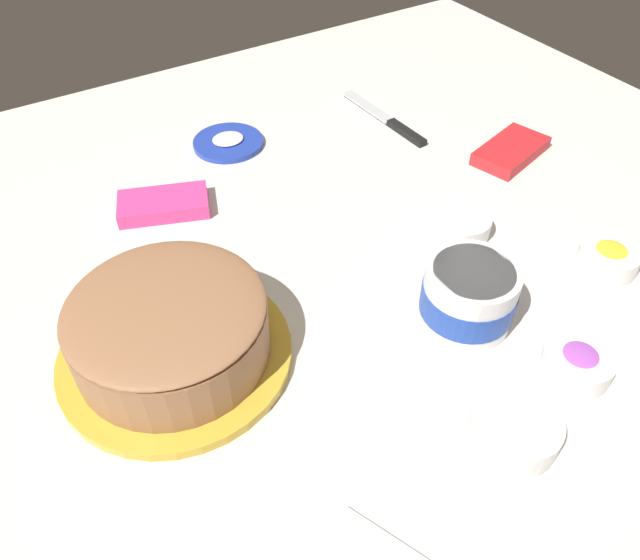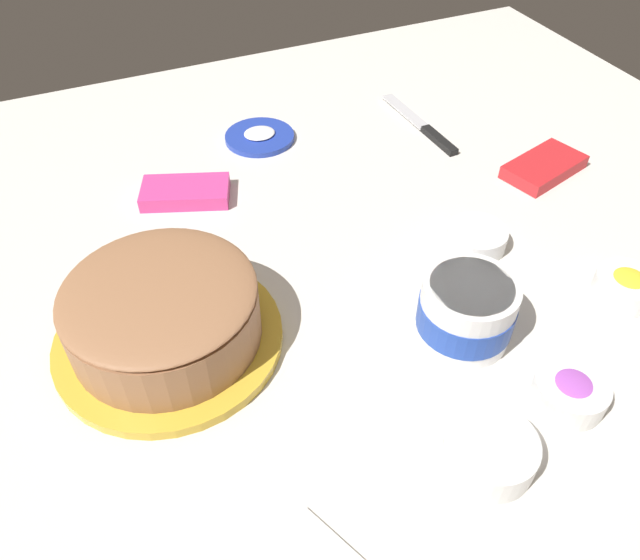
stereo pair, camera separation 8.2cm
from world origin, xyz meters
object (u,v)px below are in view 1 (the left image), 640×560
at_px(sprinkle_bowl_rainbow, 577,362).
at_px(candy_box_upper, 511,151).
at_px(frosted_cake, 170,332).
at_px(sprinkle_bowl_blue, 515,428).
at_px(frosting_tub, 469,295).
at_px(spreading_knife, 390,122).
at_px(sprinkle_bowl_orange, 461,224).
at_px(sprinkle_bowl_yellow, 609,257).
at_px(candy_box_lower, 164,204).
at_px(frosting_tub_lid, 228,142).

relative_size(sprinkle_bowl_rainbow, candy_box_upper, 0.59).
distance_m(frosted_cake, sprinkle_bowl_rainbow, 0.49).
xyz_separation_m(sprinkle_bowl_blue, candy_box_upper, (0.41, 0.42, -0.01)).
relative_size(frosting_tub, spreading_knife, 0.51).
height_order(sprinkle_bowl_orange, sprinkle_bowl_yellow, sprinkle_bowl_yellow).
height_order(sprinkle_bowl_blue, candy_box_lower, sprinkle_bowl_blue).
bearing_deg(frosting_tub, frosted_cake, 157.85).
bearing_deg(spreading_knife, frosted_cake, -150.98).
bearing_deg(frosting_tub_lid, frosted_cake, -123.49).
xyz_separation_m(frosted_cake, candy_box_lower, (0.10, 0.29, -0.04)).
distance_m(spreading_knife, candy_box_upper, 0.23).
height_order(spreading_knife, candy_box_upper, candy_box_upper).
distance_m(frosted_cake, frosting_tub_lid, 0.50).
distance_m(frosting_tub_lid, sprinkle_bowl_rainbow, 0.70).
relative_size(sprinkle_bowl_blue, candy_box_lower, 0.71).
relative_size(frosted_cake, sprinkle_bowl_orange, 3.24).
height_order(frosting_tub, candy_box_lower, frosting_tub).
bearing_deg(sprinkle_bowl_rainbow, frosting_tub_lid, 100.64).
distance_m(sprinkle_bowl_rainbow, candy_box_lower, 0.64).
bearing_deg(sprinkle_bowl_blue, frosted_cake, 131.48).
relative_size(frosting_tub, sprinkle_bowl_orange, 1.36).
height_order(sprinkle_bowl_rainbow, candy_box_lower, sprinkle_bowl_rainbow).
bearing_deg(candy_box_lower, frosted_cake, -88.42).
bearing_deg(sprinkle_bowl_orange, frosting_tub, -129.83).
bearing_deg(sprinkle_bowl_blue, sprinkle_bowl_yellow, 22.85).
bearing_deg(candy_box_lower, sprinkle_bowl_orange, -18.24).
bearing_deg(candy_box_upper, sprinkle_bowl_orange, -167.69).
height_order(sprinkle_bowl_orange, sprinkle_bowl_blue, sprinkle_bowl_blue).
xyz_separation_m(frosted_cake, sprinkle_bowl_rainbow, (0.40, -0.28, -0.03)).
xyz_separation_m(frosting_tub, spreading_knife, (0.22, 0.46, -0.04)).
bearing_deg(frosting_tub_lid, sprinkle_bowl_yellow, -61.54).
bearing_deg(frosting_tub_lid, candy_box_lower, -144.87).
height_order(frosted_cake, sprinkle_bowl_blue, frosted_cake).
height_order(spreading_knife, candy_box_lower, candy_box_lower).
bearing_deg(candy_box_lower, sprinkle_bowl_blue, -53.42).
height_order(sprinkle_bowl_blue, candy_box_upper, sprinkle_bowl_blue).
xyz_separation_m(frosted_cake, spreading_knife, (0.57, 0.31, -0.04)).
distance_m(frosting_tub_lid, sprinkle_bowl_orange, 0.46).
bearing_deg(frosting_tub, frosting_tub_lid, 97.69).
bearing_deg(sprinkle_bowl_yellow, candy_box_lower, 136.53).
bearing_deg(sprinkle_bowl_orange, sprinkle_bowl_blue, -122.27).
distance_m(frosting_tub, sprinkle_bowl_rainbow, 0.15).
bearing_deg(sprinkle_bowl_rainbow, sprinkle_bowl_yellow, 29.79).
relative_size(spreading_knife, sprinkle_bowl_blue, 2.37).
relative_size(frosting_tub, sprinkle_bowl_rainbow, 1.42).
distance_m(frosting_tub, candy_box_upper, 0.42).
distance_m(frosted_cake, sprinkle_bowl_yellow, 0.61).
height_order(sprinkle_bowl_orange, sprinkle_bowl_rainbow, sprinkle_bowl_rainbow).
bearing_deg(sprinkle_bowl_blue, candy_box_upper, 45.63).
relative_size(sprinkle_bowl_blue, candy_box_upper, 0.69).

